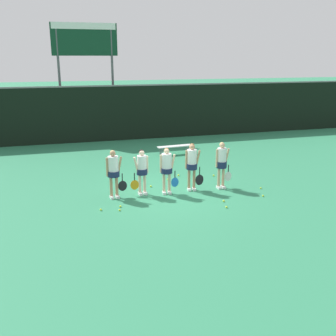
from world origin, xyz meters
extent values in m
plane|color=#2D7F56|center=(0.00, 0.00, 0.00)|extent=(140.00, 140.00, 0.00)
cube|color=black|center=(0.00, 9.67, 1.56)|extent=(60.00, 0.06, 3.11)
cube|color=slate|center=(0.00, 9.67, 3.15)|extent=(60.00, 0.08, 0.08)
cylinder|color=#515156|center=(-3.26, 10.72, 3.28)|extent=(0.14, 0.14, 6.56)
cylinder|color=#515156|center=(-0.24, 10.72, 3.28)|extent=(0.14, 0.14, 6.56)
cube|color=#0F3823|center=(-1.75, 10.72, 5.67)|extent=(3.68, 0.12, 1.78)
cube|color=white|center=(-1.75, 10.65, 6.38)|extent=(3.54, 0.02, 0.36)
cube|color=silver|center=(1.97, 5.45, 0.42)|extent=(1.79, 0.51, 0.04)
cylinder|color=slate|center=(2.68, 5.64, 0.20)|extent=(0.06, 0.06, 0.40)
cylinder|color=slate|center=(2.70, 5.39, 0.20)|extent=(0.06, 0.06, 0.40)
cylinder|color=slate|center=(1.23, 5.51, 0.20)|extent=(0.06, 0.06, 0.40)
cylinder|color=slate|center=(1.26, 5.26, 0.20)|extent=(0.06, 0.06, 0.40)
cylinder|color=tan|center=(-1.81, -0.01, 0.40)|extent=(0.10, 0.10, 0.81)
cylinder|color=tan|center=(-2.01, -0.03, 0.40)|extent=(0.10, 0.10, 0.81)
cube|color=white|center=(-1.81, -0.04, 0.04)|extent=(0.14, 0.25, 0.09)
cube|color=white|center=(-2.00, -0.06, 0.04)|extent=(0.14, 0.25, 0.09)
cylinder|color=#192347|center=(-1.91, -0.02, 0.88)|extent=(0.41, 0.41, 0.20)
cylinder|color=white|center=(-1.91, -0.02, 1.15)|extent=(0.36, 0.36, 0.68)
sphere|color=tan|center=(-1.91, -0.02, 1.59)|extent=(0.20, 0.20, 0.20)
sphere|color=#D8B772|center=(-1.91, 0.00, 1.61)|extent=(0.18, 0.18, 0.18)
cylinder|color=tan|center=(-1.69, 0.00, 1.13)|extent=(0.22, 0.10, 0.65)
cylinder|color=tan|center=(-2.12, -0.05, 1.13)|extent=(0.08, 0.08, 0.65)
cylinder|color=black|center=(-1.61, -0.01, 0.72)|extent=(0.03, 0.03, 0.27)
ellipsoid|color=black|center=(-1.61, -0.01, 0.41)|extent=(0.31, 0.03, 0.37)
cylinder|color=beige|center=(-0.80, 0.07, 0.39)|extent=(0.10, 0.10, 0.78)
cylinder|color=beige|center=(-0.98, 0.05, 0.39)|extent=(0.10, 0.10, 0.78)
cube|color=white|center=(-0.80, 0.04, 0.04)|extent=(0.13, 0.25, 0.09)
cube|color=white|center=(-0.98, 0.02, 0.04)|extent=(0.13, 0.25, 0.09)
cylinder|color=#192347|center=(-0.89, 0.06, 0.85)|extent=(0.38, 0.38, 0.20)
cylinder|color=white|center=(-0.89, 0.06, 1.10)|extent=(0.33, 0.33, 0.65)
sphere|color=beige|center=(-0.89, 0.06, 1.52)|extent=(0.20, 0.20, 0.20)
sphere|color=black|center=(-0.90, 0.08, 1.54)|extent=(0.18, 0.18, 0.18)
cylinder|color=beige|center=(-1.10, 0.04, 1.09)|extent=(0.21, 0.09, 0.62)
cylinder|color=beige|center=(-0.70, 0.08, 1.09)|extent=(0.08, 0.08, 0.61)
cylinder|color=black|center=(-1.18, 0.02, 0.70)|extent=(0.03, 0.03, 0.26)
ellipsoid|color=orange|center=(-1.18, 0.02, 0.39)|extent=(0.30, 0.03, 0.35)
cylinder|color=beige|center=(0.06, -0.11, 0.40)|extent=(0.10, 0.10, 0.79)
cylinder|color=beige|center=(-0.13, -0.08, 0.40)|extent=(0.10, 0.10, 0.79)
cube|color=white|center=(0.05, -0.14, 0.04)|extent=(0.14, 0.25, 0.09)
cube|color=white|center=(-0.14, -0.11, 0.04)|extent=(0.14, 0.25, 0.09)
cylinder|color=#192347|center=(-0.04, -0.10, 0.86)|extent=(0.40, 0.40, 0.18)
cylinder|color=white|center=(-0.04, -0.10, 1.13)|extent=(0.35, 0.35, 0.67)
sphere|color=beige|center=(-0.04, -0.10, 1.56)|extent=(0.19, 0.19, 0.19)
sphere|color=olive|center=(-0.04, -0.08, 1.58)|extent=(0.18, 0.18, 0.18)
cylinder|color=beige|center=(0.17, -0.12, 1.12)|extent=(0.21, 0.10, 0.64)
cylinder|color=beige|center=(-0.24, -0.07, 1.12)|extent=(0.08, 0.08, 0.64)
cylinder|color=black|center=(0.25, -0.15, 0.72)|extent=(0.03, 0.03, 0.25)
ellipsoid|color=blue|center=(0.25, -0.15, 0.42)|extent=(0.28, 0.03, 0.35)
cylinder|color=tan|center=(1.03, 0.01, 0.42)|extent=(0.10, 0.10, 0.83)
cylinder|color=tan|center=(0.85, 0.03, 0.42)|extent=(0.10, 0.10, 0.83)
cube|color=white|center=(1.03, -0.02, 0.04)|extent=(0.14, 0.25, 0.09)
cube|color=white|center=(0.84, 0.00, 0.04)|extent=(0.14, 0.25, 0.09)
cylinder|color=#192347|center=(0.94, 0.02, 0.90)|extent=(0.39, 0.39, 0.21)
cylinder|color=white|center=(0.94, 0.02, 1.18)|extent=(0.34, 0.34, 0.70)
sphere|color=tan|center=(0.94, 0.02, 1.63)|extent=(0.20, 0.20, 0.20)
sphere|color=olive|center=(0.94, 0.04, 1.65)|extent=(0.19, 0.19, 0.19)
cylinder|color=tan|center=(1.15, -0.01, 1.17)|extent=(0.22, 0.11, 0.66)
cylinder|color=tan|center=(0.74, 0.05, 1.17)|extent=(0.08, 0.08, 0.66)
cylinder|color=black|center=(1.23, -0.04, 0.73)|extent=(0.03, 0.03, 0.29)
ellipsoid|color=black|center=(1.23, -0.04, 0.39)|extent=(0.31, 0.03, 0.40)
cylinder|color=tan|center=(2.15, -0.08, 0.42)|extent=(0.10, 0.10, 0.83)
cylinder|color=tan|center=(1.97, -0.09, 0.42)|extent=(0.10, 0.10, 0.83)
cube|color=white|center=(2.15, -0.11, 0.04)|extent=(0.13, 0.25, 0.09)
cube|color=white|center=(1.97, -0.12, 0.04)|extent=(0.13, 0.25, 0.09)
cylinder|color=#192347|center=(2.06, -0.09, 0.92)|extent=(0.39, 0.39, 0.24)
cylinder|color=white|center=(2.06, -0.09, 1.18)|extent=(0.34, 0.34, 0.70)
sphere|color=tan|center=(2.06, -0.09, 1.63)|extent=(0.20, 0.20, 0.20)
sphere|color=#D8B772|center=(2.06, -0.07, 1.66)|extent=(0.18, 0.18, 0.18)
cylinder|color=tan|center=(2.26, -0.07, 1.17)|extent=(0.22, 0.09, 0.67)
cylinder|color=tan|center=(1.86, -0.10, 1.17)|extent=(0.08, 0.08, 0.67)
cylinder|color=black|center=(2.35, -0.08, 0.75)|extent=(0.03, 0.03, 0.26)
ellipsoid|color=silver|center=(2.35, -0.08, 0.44)|extent=(0.27, 0.03, 0.36)
sphere|color=#CCE033|center=(1.58, -1.45, 0.04)|extent=(0.07, 0.07, 0.07)
sphere|color=#CCE033|center=(0.44, 1.41, 0.04)|extent=(0.07, 0.07, 0.07)
sphere|color=#CCE033|center=(-2.50, -1.08, 0.03)|extent=(0.07, 0.07, 0.07)
sphere|color=#CCE033|center=(3.11, -1.36, 0.03)|extent=(0.06, 0.06, 0.06)
sphere|color=#CCE033|center=(-0.42, 0.76, 0.03)|extent=(0.07, 0.07, 0.07)
sphere|color=#CCE033|center=(-1.86, -0.97, 0.03)|extent=(0.07, 0.07, 0.07)
sphere|color=#CCE033|center=(1.44, -1.99, 0.03)|extent=(0.07, 0.07, 0.07)
sphere|color=#CCE033|center=(3.46, -0.58, 0.03)|extent=(0.06, 0.06, 0.06)
sphere|color=#CCE033|center=(1.02, 1.83, 0.03)|extent=(0.07, 0.07, 0.07)
sphere|color=#CCE033|center=(-1.93, -1.27, 0.03)|extent=(0.07, 0.07, 0.07)
sphere|color=#CCE033|center=(2.39, 1.39, 0.03)|extent=(0.07, 0.07, 0.07)
camera|label=1|loc=(-3.70, -12.88, 4.72)|focal=42.00mm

